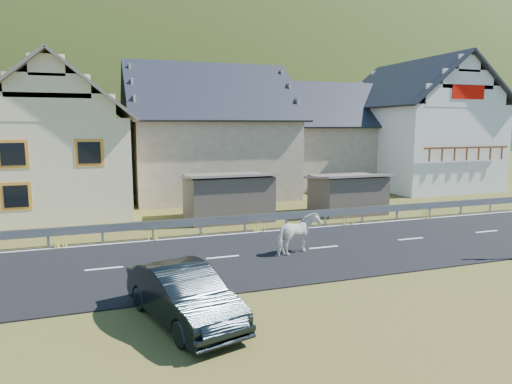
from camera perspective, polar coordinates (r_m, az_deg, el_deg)
name	(u,v)px	position (r m, az deg, el deg)	size (l,w,h in m)	color
ground	(324,248)	(17.79, 8.46, -6.99)	(160.00, 160.00, 0.00)	#3D4316
road	(324,248)	(17.79, 8.46, -6.93)	(60.00, 7.00, 0.04)	black
lane_markings	(324,247)	(17.78, 8.46, -6.85)	(60.00, 6.60, 0.01)	silver
guardrail	(287,216)	(20.90, 3.84, -3.01)	(28.10, 0.09, 0.75)	#93969B
shed_left	(228,197)	(22.78, -3.55, -0.68)	(4.30, 3.30, 2.40)	brown
shed_right	(347,194)	(24.87, 11.35, -0.30)	(3.80, 2.90, 2.20)	brown
house_cream	(58,131)	(27.26, -23.46, 7.02)	(7.80, 9.80, 8.30)	beige
house_stone_a	(208,126)	(30.99, -6.06, 8.26)	(10.80, 9.80, 8.90)	#AEA08A
house_stone_b	(327,131)	(36.40, 8.87, 7.60)	(9.80, 8.80, 8.10)	#AEA08A
house_white	(416,120)	(37.15, 19.42, 8.51)	(8.80, 10.80, 9.70)	silver
mountain	(133,184)	(197.17, -15.10, 0.94)	(440.00, 280.00, 260.00)	#243710
horse	(298,234)	(16.68, 5.27, -5.23)	(1.74, 0.79, 1.47)	white
car	(184,295)	(11.30, -9.03, -12.57)	(1.42, 4.08, 1.34)	black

